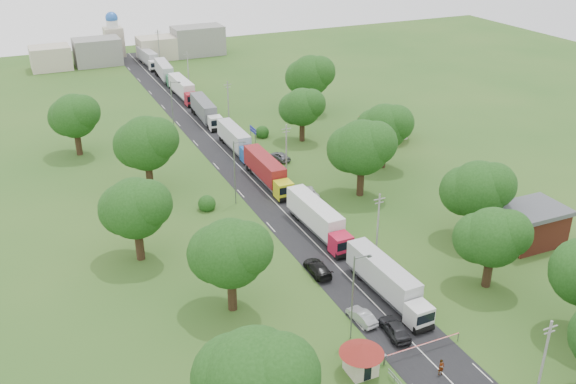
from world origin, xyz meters
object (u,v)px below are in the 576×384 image
car_lane_front (395,328)px  truck_0 (387,281)px  boom_barrier (411,349)px  pedestrian_near (441,368)px  car_lane_mid (362,316)px  info_sign (253,133)px  guard_booth (361,355)px

car_lane_front → truck_0: bearing=-108.1°
boom_barrier → pedestrian_near: size_ratio=5.31×
car_lane_mid → pedestrian_near: size_ratio=2.38×
info_sign → pedestrian_near: bearing=-94.9°
guard_booth → info_sign: 61.27m
pedestrian_near → car_lane_mid: bearing=104.2°
info_sign → truck_0: info_sign is taller
boom_barrier → truck_0: bearing=71.3°
boom_barrier → car_lane_mid: size_ratio=2.23×
info_sign → truck_0: (-3.19, -50.04, -0.83)m
boom_barrier → car_lane_mid: (-1.64, 7.00, -0.21)m
boom_barrier → info_sign: 60.39m
boom_barrier → pedestrian_near: 3.66m
boom_barrier → car_lane_front: (0.36, 3.58, -0.06)m
truck_0 → car_lane_front: 7.18m
info_sign → car_lane_mid: (-8.20, -53.00, -2.32)m
guard_booth → info_sign: (12.40, 60.00, 0.84)m
boom_barrier → truck_0: size_ratio=0.62×
boom_barrier → guard_booth: (-5.84, -0.00, 1.27)m
pedestrian_near → car_lane_front: bearing=95.4°
truck_0 → car_lane_front: size_ratio=3.04×
guard_booth → car_lane_front: 7.28m
truck_0 → car_lane_mid: size_ratio=3.57×
guard_booth → info_sign: bearing=78.3°
car_lane_front → pedestrian_near: 7.11m
info_sign → car_lane_mid: size_ratio=0.99×
truck_0 → pedestrian_near: truck_0 is taller
info_sign → car_lane_front: (-6.20, -56.42, -2.17)m
car_lane_front → car_lane_mid: 3.97m
boom_barrier → pedestrian_near: (1.06, -3.50, -0.02)m
pedestrian_near → boom_barrier: bearing=106.6°
boom_barrier → truck_0: truck_0 is taller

